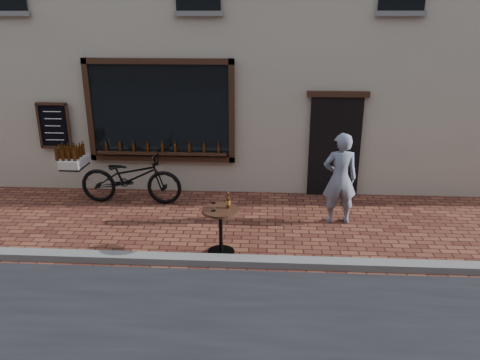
{
  "coord_description": "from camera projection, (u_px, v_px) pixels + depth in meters",
  "views": [
    {
      "loc": [
        0.44,
        -6.48,
        3.82
      ],
      "look_at": [
        -0.03,
        1.2,
        1.1
      ],
      "focal_mm": 35.0,
      "sensor_mm": 36.0,
      "label": 1
    }
  ],
  "objects": [
    {
      "name": "pedestrian",
      "position": [
        340.0,
        179.0,
        8.86
      ],
      "size": [
        0.68,
        0.47,
        1.78
      ],
      "primitive_type": "imported",
      "rotation": [
        0.0,
        0.0,
        3.2
      ],
      "color": "slate",
      "rests_on": "ground"
    },
    {
      "name": "cargo_bicycle",
      "position": [
        129.0,
        177.0,
        9.91
      ],
      "size": [
        2.58,
        0.79,
        1.22
      ],
      "rotation": [
        0.0,
        0.0,
        1.55
      ],
      "color": "black",
      "rests_on": "ground"
    },
    {
      "name": "bistro_table",
      "position": [
        221.0,
        222.0,
        7.77
      ],
      "size": [
        0.63,
        0.63,
        1.08
      ],
      "color": "black",
      "rests_on": "ground"
    },
    {
      "name": "kerb",
      "position": [
        238.0,
        261.0,
        7.57
      ],
      "size": [
        90.0,
        0.25,
        0.12
      ],
      "primitive_type": "cube",
      "color": "slate",
      "rests_on": "ground"
    },
    {
      "name": "ground",
      "position": [
        237.0,
        271.0,
        7.4
      ],
      "size": [
        90.0,
        90.0,
        0.0
      ],
      "primitive_type": "plane",
      "color": "#4C2118",
      "rests_on": "ground"
    }
  ]
}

